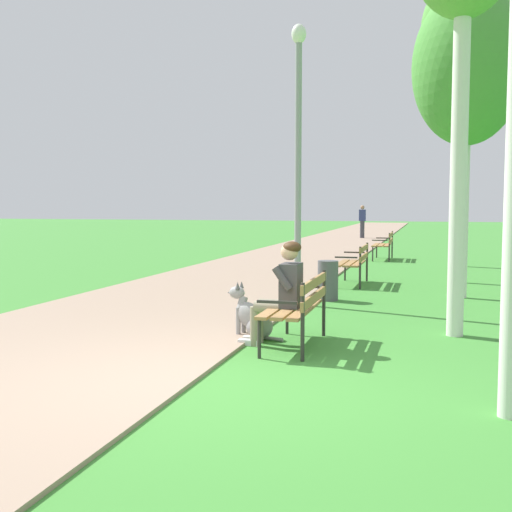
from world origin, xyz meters
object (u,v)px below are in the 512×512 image
object	(u,v)px
park_bench_mid	(355,260)
litter_bin	(328,281)
dog_grey	(252,318)
birch_tree_fifth	(468,57)
pedestrian_distant	(362,222)
lamp_post_near	(298,162)
birch_tree_third	(468,68)
person_seated_on_near_bench	(282,289)
park_bench_near	(299,304)
birch_tree_fourth	(467,28)
park_bench_far	(385,243)

from	to	relation	value
park_bench_mid	litter_bin	distance (m)	2.34
dog_grey	litter_bin	size ratio (longest dim) A/B	1.16
birch_tree_fifth	pedestrian_distant	world-z (taller)	birch_tree_fifth
lamp_post_near	litter_bin	size ratio (longest dim) A/B	6.59
dog_grey	birch_tree_third	bearing A→B (deg)	58.16
dog_grey	litter_bin	xyz separation A→B (m)	(0.41, 3.42, 0.09)
park_bench_mid	person_seated_on_near_bench	bearing A→B (deg)	-91.46
birch_tree_third	birch_tree_fifth	xyz separation A→B (m)	(0.27, 6.14, 1.51)
park_bench_near	park_bench_mid	bearing A→B (deg)	90.50
park_bench_mid	pedestrian_distant	distance (m)	18.45
dog_grey	pedestrian_distant	distance (m)	24.14
pedestrian_distant	litter_bin	bearing A→B (deg)	-85.58
park_bench_near	park_bench_mid	world-z (taller)	same
person_seated_on_near_bench	dog_grey	size ratio (longest dim) A/B	1.54
park_bench_mid	birch_tree_third	world-z (taller)	birch_tree_third
person_seated_on_near_bench	birch_tree_fourth	world-z (taller)	birch_tree_fourth
park_bench_near	dog_grey	xyz separation A→B (m)	(-0.67, 0.33, -0.25)
birch_tree_third	pedestrian_distant	bearing A→B (deg)	101.14
litter_bin	pedestrian_distant	xyz separation A→B (m)	(-1.60, 20.69, 0.49)
dog_grey	birch_tree_fifth	distance (m)	12.14
park_bench_mid	pedestrian_distant	xyz separation A→B (m)	(-1.80, 18.36, 0.33)
birch_tree_fifth	pedestrian_distant	distance (m)	15.00
dog_grey	birch_tree_third	world-z (taller)	birch_tree_third
lamp_post_near	birch_tree_third	distance (m)	3.55
person_seated_on_near_bench	dog_grey	world-z (taller)	person_seated_on_near_bench
park_bench_mid	park_bench_far	world-z (taller)	same
birch_tree_fourth	park_bench_near	bearing A→B (deg)	-106.76
dog_grey	birch_tree_third	distance (m)	6.39
birch_tree_fourth	birch_tree_fifth	distance (m)	3.80
park_bench_far	birch_tree_fifth	size ratio (longest dim) A/B	0.21
litter_bin	person_seated_on_near_bench	bearing A→B (deg)	-89.30
dog_grey	litter_bin	distance (m)	3.44
park_bench_near	park_bench_mid	xyz separation A→B (m)	(-0.05, 6.07, 0.00)
park_bench_near	birch_tree_third	size ratio (longest dim) A/B	0.27
person_seated_on_near_bench	litter_bin	distance (m)	3.75
dog_grey	birch_tree_fourth	xyz separation A→B (m)	(2.78, 6.70, 5.11)
birch_tree_third	pedestrian_distant	xyz separation A→B (m)	(-3.89, 19.75, -3.24)
person_seated_on_near_bench	dog_grey	bearing A→B (deg)	145.00
park_bench_far	birch_tree_fifth	distance (m)	5.76
lamp_post_near	person_seated_on_near_bench	bearing A→B (deg)	-81.57
park_bench_mid	birch_tree_fourth	xyz separation A→B (m)	(2.17, 0.96, 4.85)
birch_tree_third	birch_tree_fifth	world-z (taller)	birch_tree_fifth
litter_bin	birch_tree_fourth	bearing A→B (deg)	54.21
park_bench_near	person_seated_on_near_bench	distance (m)	0.27
pedestrian_distant	park_bench_far	bearing A→B (deg)	-80.74
birch_tree_third	pedestrian_distant	size ratio (longest dim) A/B	3.31
lamp_post_near	park_bench_near	bearing A→B (deg)	-77.89
park_bench_mid	lamp_post_near	distance (m)	3.55
lamp_post_near	litter_bin	distance (m)	2.17
park_bench_mid	litter_bin	world-z (taller)	park_bench_mid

